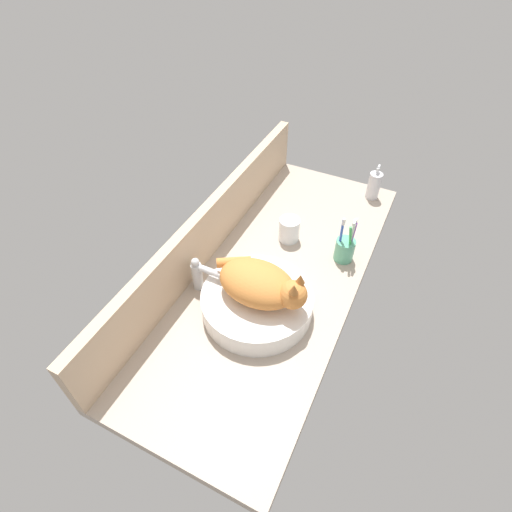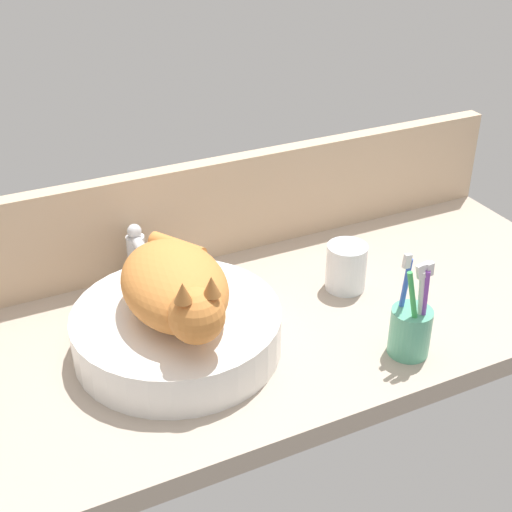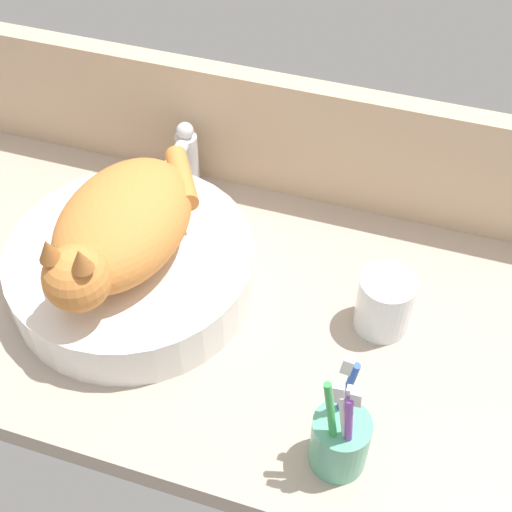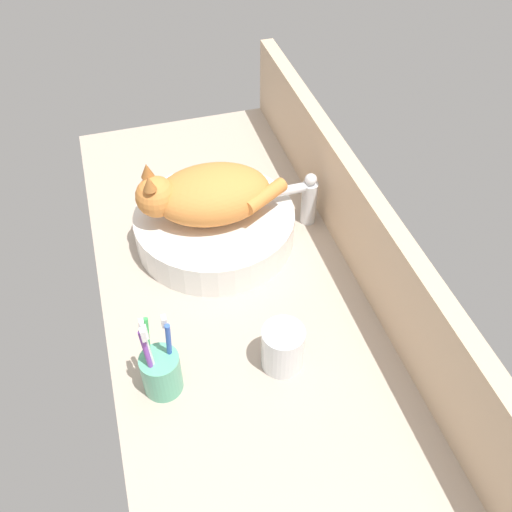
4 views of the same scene
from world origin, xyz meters
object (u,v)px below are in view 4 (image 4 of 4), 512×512
water_glass (283,350)px  cat (206,194)px  toothbrush_cup (161,371)px  sink_basin (215,226)px  faucet (305,197)px

water_glass → cat: bearing=-171.5°
toothbrush_cup → water_glass: bearing=87.1°
sink_basin → cat: 9.69cm
toothbrush_cup → water_glass: size_ratio=2.00×
toothbrush_cup → sink_basin: bearing=152.7°
faucet → toothbrush_cup: 52.94cm
cat → water_glass: (36.42, 5.45, -9.31)cm
sink_basin → toothbrush_cup: (35.28, -18.22, 1.24)cm
faucet → water_glass: 40.33cm
cat → faucet: (0.08, 22.63, -6.12)cm
faucet → cat: bearing=-90.2°
sink_basin → toothbrush_cup: size_ratio=1.91×
sink_basin → water_glass: bearing=6.4°
cat → water_glass: size_ratio=3.43×
cat → faucet: cat is taller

